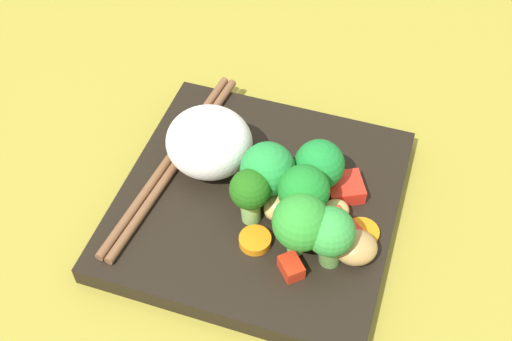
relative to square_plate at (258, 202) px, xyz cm
name	(u,v)px	position (x,y,z in cm)	size (l,w,h in cm)	color
ground_plane	(258,216)	(0.00, 0.00, -1.95)	(110.00, 110.00, 2.00)	olive
square_plate	(258,202)	(0.00, 0.00, 0.00)	(23.97, 23.97, 1.91)	black
rice_mound	(209,142)	(-2.22, -5.15, 4.08)	(7.70, 7.17, 6.24)	white
broccoli_floret_0	(304,193)	(1.76, 4.30, 4.99)	(4.26, 4.26, 6.60)	#5B9B41
broccoli_floret_1	(330,233)	(4.69, 7.11, 4.42)	(4.01, 4.01, 5.83)	#609143
broccoli_floret_2	(255,193)	(2.46, 0.39, 4.45)	(3.46, 3.46, 5.70)	#80AD58
broccoli_floret_3	(268,167)	(-0.27, 0.80, 4.75)	(4.67, 4.67, 6.28)	#73B454
broccoli_floret_4	(319,165)	(-2.14, 4.80, 4.23)	(4.37, 4.37, 5.60)	#56903E
broccoli_floret_5	(301,223)	(4.64, 4.77, 4.86)	(4.64, 4.64, 6.46)	#5F963F
carrot_slice_0	(255,240)	(4.89, 1.11, 1.34)	(2.70, 2.70, 0.78)	orange
carrot_slice_1	(290,179)	(-2.35, 2.28, 1.30)	(3.19, 3.19, 0.69)	orange
carrot_slice_2	(362,233)	(1.58, 9.49, 1.21)	(2.92, 2.92, 0.51)	orange
pepper_chunk_0	(344,188)	(-2.41, 7.19, 1.68)	(3.00, 3.15, 1.44)	red
pepper_chunk_1	(338,231)	(2.55, 7.56, 1.95)	(3.20, 2.63, 2.00)	red
pepper_chunk_3	(291,267)	(6.75, 4.64, 1.60)	(2.09, 1.54, 1.30)	red
chicken_piece_0	(281,205)	(1.36, 2.35, 2.22)	(3.33, 2.39, 2.53)	tan
chicken_piece_2	(334,212)	(0.59, 6.88, 1.92)	(2.63, 2.20, 1.93)	tan
chicken_piece_3	(355,247)	(3.85, 9.24, 2.18)	(3.59, 3.26, 2.45)	tan
chopstick_pair	(174,160)	(-1.59, -8.55, 1.35)	(23.62, 4.88, 0.79)	brown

